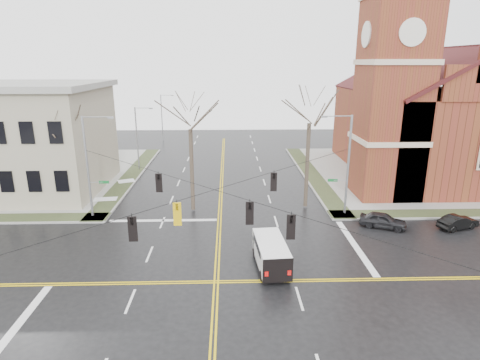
{
  "coord_description": "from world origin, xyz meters",
  "views": [
    {
      "loc": [
        0.86,
        -22.76,
        13.51
      ],
      "look_at": [
        1.7,
        6.0,
        5.02
      ],
      "focal_mm": 30.0,
      "sensor_mm": 36.0,
      "label": 1
    }
  ],
  "objects_px": {
    "parked_car_b": "(458,222)",
    "cargo_van": "(270,251)",
    "signal_pole_nw": "(89,164)",
    "tree_nw_far": "(61,131)",
    "church": "(429,106)",
    "tree_nw_near": "(190,124)",
    "streetlight_north_b": "(163,116)",
    "signal_pole_ne": "(346,162)",
    "streetlight_north_a": "(138,136)",
    "tree_ne": "(309,117)",
    "parked_car_a": "(383,220)"
  },
  "relations": [
    {
      "from": "parked_car_b",
      "to": "cargo_van",
      "type": "bearing_deg",
      "value": 90.66
    },
    {
      "from": "signal_pole_nw",
      "to": "tree_nw_far",
      "type": "distance_m",
      "value": 4.57
    },
    {
      "from": "church",
      "to": "tree_nw_near",
      "type": "height_order",
      "value": "church"
    },
    {
      "from": "church",
      "to": "streetlight_north_b",
      "type": "distance_m",
      "value": 42.53
    },
    {
      "from": "parked_car_b",
      "to": "signal_pole_ne",
      "type": "bearing_deg",
      "value": 48.97
    },
    {
      "from": "church",
      "to": "streetlight_north_a",
      "type": "height_order",
      "value": "church"
    },
    {
      "from": "streetlight_north_b",
      "to": "tree_nw_near",
      "type": "xyz_separation_m",
      "value": [
        8.12,
        -35.14,
        3.79
      ]
    },
    {
      "from": "streetlight_north_a",
      "to": "parked_car_b",
      "type": "distance_m",
      "value": 36.91
    },
    {
      "from": "streetlight_north_a",
      "to": "tree_ne",
      "type": "height_order",
      "value": "tree_ne"
    },
    {
      "from": "signal_pole_nw",
      "to": "streetlight_north_b",
      "type": "bearing_deg",
      "value": 88.95
    },
    {
      "from": "streetlight_north_a",
      "to": "tree_nw_near",
      "type": "height_order",
      "value": "tree_nw_near"
    },
    {
      "from": "cargo_van",
      "to": "tree_nw_far",
      "type": "xyz_separation_m",
      "value": [
        -18.02,
        11.75,
        6.37
      ]
    },
    {
      "from": "church",
      "to": "streetlight_north_b",
      "type": "relative_size",
      "value": 3.44
    },
    {
      "from": "signal_pole_nw",
      "to": "parked_car_a",
      "type": "height_order",
      "value": "signal_pole_nw"
    },
    {
      "from": "streetlight_north_a",
      "to": "parked_car_a",
      "type": "height_order",
      "value": "streetlight_north_a"
    },
    {
      "from": "streetlight_north_a",
      "to": "cargo_van",
      "type": "bearing_deg",
      "value": -61.14
    },
    {
      "from": "tree_ne",
      "to": "parked_car_a",
      "type": "bearing_deg",
      "value": -41.62
    },
    {
      "from": "church",
      "to": "tree_nw_near",
      "type": "bearing_deg",
      "value": -156.41
    },
    {
      "from": "signal_pole_nw",
      "to": "tree_nw_far",
      "type": "relative_size",
      "value": 0.87
    },
    {
      "from": "streetlight_north_a",
      "to": "tree_nw_far",
      "type": "bearing_deg",
      "value": -104.62
    },
    {
      "from": "church",
      "to": "parked_car_a",
      "type": "distance_m",
      "value": 21.13
    },
    {
      "from": "streetlight_north_b",
      "to": "church",
      "type": "bearing_deg",
      "value": -33.25
    },
    {
      "from": "signal_pole_nw",
      "to": "streetlight_north_a",
      "type": "relative_size",
      "value": 1.12
    },
    {
      "from": "streetlight_north_a",
      "to": "tree_nw_near",
      "type": "bearing_deg",
      "value": -61.79
    },
    {
      "from": "signal_pole_nw",
      "to": "cargo_van",
      "type": "bearing_deg",
      "value": -32.31
    },
    {
      "from": "tree_ne",
      "to": "signal_pole_ne",
      "type": "bearing_deg",
      "value": -32.28
    },
    {
      "from": "church",
      "to": "parked_car_a",
      "type": "bearing_deg",
      "value": -123.63
    },
    {
      "from": "streetlight_north_b",
      "to": "tree_nw_far",
      "type": "relative_size",
      "value": 0.78
    },
    {
      "from": "church",
      "to": "tree_nw_far",
      "type": "xyz_separation_m",
      "value": [
        -39.13,
        -11.01,
        -0.95
      ]
    },
    {
      "from": "streetlight_north_a",
      "to": "streetlight_north_b",
      "type": "relative_size",
      "value": 1.0
    },
    {
      "from": "tree_nw_far",
      "to": "parked_car_b",
      "type": "bearing_deg",
      "value": -9.53
    },
    {
      "from": "streetlight_north_b",
      "to": "cargo_van",
      "type": "xyz_separation_m",
      "value": [
        14.31,
        -45.98,
        -3.35
      ]
    },
    {
      "from": "streetlight_north_b",
      "to": "parked_car_a",
      "type": "height_order",
      "value": "streetlight_north_b"
    },
    {
      "from": "tree_nw_near",
      "to": "tree_ne",
      "type": "xyz_separation_m",
      "value": [
        10.75,
        0.6,
        0.42
      ]
    },
    {
      "from": "parked_car_b",
      "to": "church",
      "type": "bearing_deg",
      "value": -34.73
    },
    {
      "from": "cargo_van",
      "to": "parked_car_a",
      "type": "distance_m",
      "value": 12.07
    },
    {
      "from": "signal_pole_nw",
      "to": "tree_ne",
      "type": "relative_size",
      "value": 0.75
    },
    {
      "from": "parked_car_a",
      "to": "signal_pole_ne",
      "type": "bearing_deg",
      "value": 63.84
    },
    {
      "from": "parked_car_b",
      "to": "signal_pole_nw",
      "type": "bearing_deg",
      "value": 64.37
    },
    {
      "from": "tree_nw_far",
      "to": "church",
      "type": "bearing_deg",
      "value": 15.71
    },
    {
      "from": "cargo_van",
      "to": "parked_car_a",
      "type": "height_order",
      "value": "cargo_van"
    },
    {
      "from": "parked_car_b",
      "to": "tree_nw_near",
      "type": "height_order",
      "value": "tree_nw_near"
    },
    {
      "from": "signal_pole_nw",
      "to": "parked_car_a",
      "type": "xyz_separation_m",
      "value": [
        25.21,
        -3.07,
        -4.3
      ]
    },
    {
      "from": "tree_nw_far",
      "to": "parked_car_a",
      "type": "bearing_deg",
      "value": -10.72
    },
    {
      "from": "signal_pole_nw",
      "to": "streetlight_north_a",
      "type": "distance_m",
      "value": 16.52
    },
    {
      "from": "parked_car_b",
      "to": "tree_ne",
      "type": "bearing_deg",
      "value": 46.04
    },
    {
      "from": "signal_pole_nw",
      "to": "cargo_van",
      "type": "relative_size",
      "value": 1.77
    },
    {
      "from": "streetlight_north_a",
      "to": "tree_nw_far",
      "type": "distance_m",
      "value": 15.01
    },
    {
      "from": "streetlight_north_a",
      "to": "tree_nw_far",
      "type": "height_order",
      "value": "tree_nw_far"
    },
    {
      "from": "parked_car_a",
      "to": "tree_nw_far",
      "type": "bearing_deg",
      "value": 103.3
    }
  ]
}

